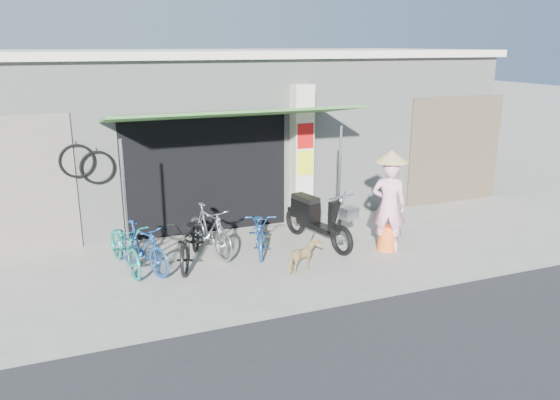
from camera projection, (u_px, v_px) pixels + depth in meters
name	position (u px, v px, depth m)	size (l,w,h in m)	color
ground	(311.00, 268.00, 9.59)	(80.00, 80.00, 0.00)	#A49F94
bicycle_shop	(228.00, 125.00, 13.64)	(12.30, 5.30, 3.66)	gray
shop_pillar	(301.00, 155.00, 11.66)	(0.42, 0.44, 3.00)	beige
awning	(232.00, 116.00, 10.04)	(4.60, 1.88, 2.72)	#32602B
neighbour_right	(455.00, 150.00, 13.29)	(2.60, 0.06, 2.60)	brown
neighbour_left	(0.00, 188.00, 9.80)	(2.60, 0.06, 2.60)	#6B665B
bike_teal	(125.00, 246.00, 9.42)	(0.58, 1.66, 0.87)	#1C7E72
bike_blue	(142.00, 247.00, 9.34)	(0.41, 1.45, 0.87)	navy
bike_black	(191.00, 240.00, 9.66)	(0.60, 1.73, 0.91)	black
bike_silver	(209.00, 230.00, 10.10)	(0.45, 1.59, 0.95)	#A3A3A7
bike_navy	(260.00, 230.00, 10.26)	(0.55, 1.58, 0.83)	navy
street_dog	(304.00, 257.00, 9.35)	(0.30, 0.65, 0.55)	tan
moped	(316.00, 218.00, 10.62)	(0.76, 2.00, 1.15)	black
nun	(389.00, 202.00, 10.20)	(0.76, 0.71, 1.93)	pink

